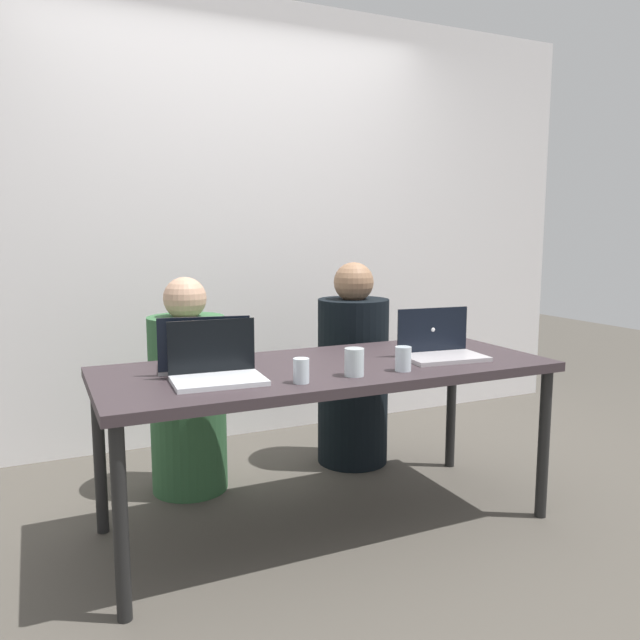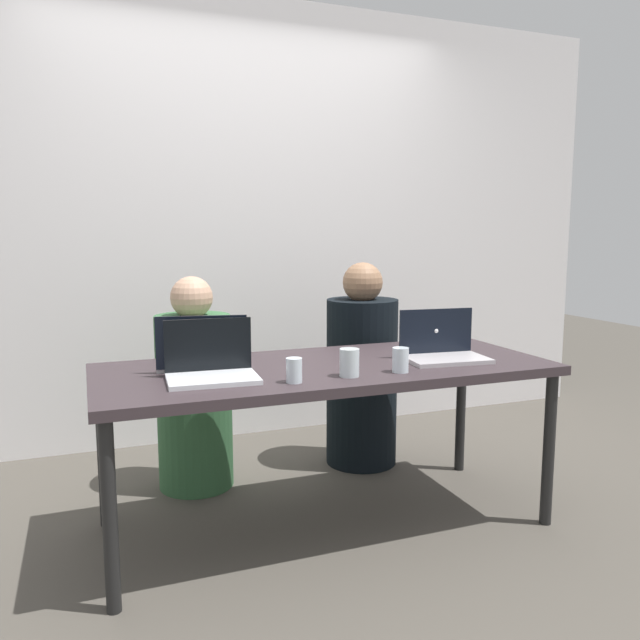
# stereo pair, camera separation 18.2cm
# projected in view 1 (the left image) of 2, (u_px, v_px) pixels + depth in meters

# --- Properties ---
(ground_plane) EXTENTS (12.00, 12.00, 0.00)m
(ground_plane) POSITION_uv_depth(u_px,v_px,m) (327.00, 524.00, 2.72)
(ground_plane) COLOR #4E4840
(back_wall) EXTENTS (4.92, 0.10, 2.63)m
(back_wall) POSITION_uv_depth(u_px,v_px,m) (230.00, 223.00, 3.77)
(back_wall) COLOR white
(back_wall) RESTS_ON ground
(desk) EXTENTS (1.89, 0.77, 0.71)m
(desk) POSITION_uv_depth(u_px,v_px,m) (328.00, 378.00, 2.63)
(desk) COLOR #342A2E
(desk) RESTS_ON ground
(person_on_left) EXTENTS (0.45, 0.45, 1.05)m
(person_on_left) POSITION_uv_depth(u_px,v_px,m) (188.00, 397.00, 3.03)
(person_on_left) COLOR #336139
(person_on_left) RESTS_ON ground
(person_on_right) EXTENTS (0.46, 0.46, 1.10)m
(person_on_right) POSITION_uv_depth(u_px,v_px,m) (353.00, 374.00, 3.41)
(person_on_right) COLOR black
(person_on_right) RESTS_ON ground
(laptop_front_left) EXTENTS (0.35, 0.27, 0.22)m
(laptop_front_left) POSITION_uv_depth(u_px,v_px,m) (216.00, 368.00, 2.33)
(laptop_front_left) COLOR silver
(laptop_front_left) RESTS_ON desk
(laptop_front_right) EXTENTS (0.37, 0.27, 0.22)m
(laptop_front_right) POSITION_uv_depth(u_px,v_px,m) (440.00, 347.00, 2.75)
(laptop_front_right) COLOR #B7B1B5
(laptop_front_right) RESTS_ON desk
(laptop_back_left) EXTENTS (0.40, 0.30, 0.23)m
(laptop_back_left) POSITION_uv_depth(u_px,v_px,m) (204.00, 358.00, 2.51)
(laptop_back_left) COLOR silver
(laptop_back_left) RESTS_ON desk
(water_glass_center) EXTENTS (0.08, 0.08, 0.11)m
(water_glass_center) POSITION_uv_depth(u_px,v_px,m) (354.00, 364.00, 2.41)
(water_glass_center) COLOR silver
(water_glass_center) RESTS_ON desk
(water_glass_right) EXTENTS (0.07, 0.07, 0.10)m
(water_glass_right) POSITION_uv_depth(u_px,v_px,m) (403.00, 360.00, 2.50)
(water_glass_right) COLOR silver
(water_glass_right) RESTS_ON desk
(water_glass_left) EXTENTS (0.06, 0.06, 0.09)m
(water_glass_left) POSITION_uv_depth(u_px,v_px,m) (301.00, 372.00, 2.30)
(water_glass_left) COLOR silver
(water_glass_left) RESTS_ON desk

